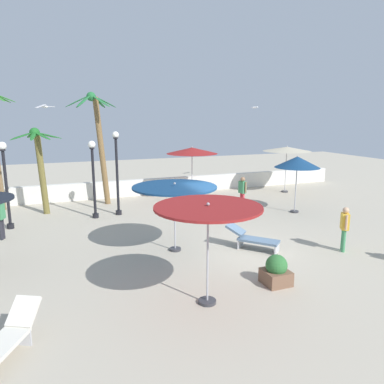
{
  "coord_description": "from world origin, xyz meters",
  "views": [
    {
      "loc": [
        -5.5,
        -10.73,
        4.57
      ],
      "look_at": [
        0.0,
        3.49,
        1.4
      ],
      "focal_mm": 34.19,
      "sensor_mm": 36.0,
      "label": 1
    }
  ],
  "objects_px": {
    "patio_umbrella_2": "(287,149)",
    "lamp_post_0": "(117,170)",
    "guest_1": "(242,190)",
    "lounge_chair_0": "(252,238)",
    "guest_0": "(0,215)",
    "patio_umbrella_0": "(208,212)",
    "planter": "(276,271)",
    "patio_umbrella_4": "(192,151)",
    "lounge_chair_1": "(5,339)",
    "lamp_post_1": "(93,174)",
    "patio_umbrella_5": "(297,162)",
    "palm_tree_2": "(39,159)",
    "patio_umbrella_1": "(175,189)",
    "seagull_1": "(255,107)",
    "palm_tree_1": "(99,136)",
    "seagull_2": "(45,107)",
    "guest_3": "(345,225)",
    "lamp_post_2": "(6,179)"
  },
  "relations": [
    {
      "from": "patio_umbrella_5",
      "to": "lamp_post_1",
      "type": "distance_m",
      "value": 9.45
    },
    {
      "from": "guest_0",
      "to": "guest_1",
      "type": "xyz_separation_m",
      "value": [
        10.66,
        0.75,
        0.05
      ]
    },
    {
      "from": "patio_umbrella_2",
      "to": "palm_tree_2",
      "type": "bearing_deg",
      "value": -179.47
    },
    {
      "from": "lounge_chair_1",
      "to": "patio_umbrella_0",
      "type": "bearing_deg",
      "value": 6.83
    },
    {
      "from": "patio_umbrella_0",
      "to": "patio_umbrella_2",
      "type": "bearing_deg",
      "value": 47.51
    },
    {
      "from": "guest_0",
      "to": "seagull_2",
      "type": "height_order",
      "value": "seagull_2"
    },
    {
      "from": "lamp_post_2",
      "to": "lounge_chair_1",
      "type": "bearing_deg",
      "value": -85.6
    },
    {
      "from": "lamp_post_2",
      "to": "lounge_chair_1",
      "type": "distance_m",
      "value": 9.33
    },
    {
      "from": "patio_umbrella_5",
      "to": "seagull_1",
      "type": "height_order",
      "value": "seagull_1"
    },
    {
      "from": "patio_umbrella_5",
      "to": "palm_tree_2",
      "type": "xyz_separation_m",
      "value": [
        -11.34,
        4.1,
        0.19
      ]
    },
    {
      "from": "patio_umbrella_1",
      "to": "lounge_chair_0",
      "type": "height_order",
      "value": "patio_umbrella_1"
    },
    {
      "from": "planter",
      "to": "palm_tree_2",
      "type": "bearing_deg",
      "value": 120.49
    },
    {
      "from": "palm_tree_2",
      "to": "guest_0",
      "type": "height_order",
      "value": "palm_tree_2"
    },
    {
      "from": "lounge_chair_1",
      "to": "guest_3",
      "type": "xyz_separation_m",
      "value": [
        10.23,
        2.13,
        0.55
      ]
    },
    {
      "from": "planter",
      "to": "lounge_chair_1",
      "type": "bearing_deg",
      "value": -172.97
    },
    {
      "from": "patio_umbrella_2",
      "to": "seagull_2",
      "type": "bearing_deg",
      "value": 178.41
    },
    {
      "from": "patio_umbrella_2",
      "to": "patio_umbrella_4",
      "type": "bearing_deg",
      "value": 177.55
    },
    {
      "from": "patio_umbrella_4",
      "to": "seagull_1",
      "type": "height_order",
      "value": "seagull_1"
    },
    {
      "from": "patio_umbrella_0",
      "to": "lamp_post_0",
      "type": "distance_m",
      "value": 9.21
    },
    {
      "from": "seagull_1",
      "to": "lounge_chair_1",
      "type": "bearing_deg",
      "value": -133.38
    },
    {
      "from": "lamp_post_0",
      "to": "lamp_post_1",
      "type": "height_order",
      "value": "lamp_post_0"
    },
    {
      "from": "patio_umbrella_2",
      "to": "patio_umbrella_1",
      "type": "bearing_deg",
      "value": -143.41
    },
    {
      "from": "guest_1",
      "to": "lounge_chair_0",
      "type": "bearing_deg",
      "value": -115.23
    },
    {
      "from": "palm_tree_2",
      "to": "lamp_post_2",
      "type": "distance_m",
      "value": 2.44
    },
    {
      "from": "patio_umbrella_4",
      "to": "palm_tree_2",
      "type": "height_order",
      "value": "palm_tree_2"
    },
    {
      "from": "guest_0",
      "to": "planter",
      "type": "height_order",
      "value": "guest_0"
    },
    {
      "from": "lamp_post_0",
      "to": "guest_0",
      "type": "relative_size",
      "value": 2.48
    },
    {
      "from": "lamp_post_0",
      "to": "planter",
      "type": "xyz_separation_m",
      "value": [
        2.77,
        -8.9,
        -1.74
      ]
    },
    {
      "from": "seagull_2",
      "to": "palm_tree_1",
      "type": "bearing_deg",
      "value": 11.18
    },
    {
      "from": "patio_umbrella_2",
      "to": "lamp_post_1",
      "type": "height_order",
      "value": "lamp_post_1"
    },
    {
      "from": "lamp_post_0",
      "to": "planter",
      "type": "distance_m",
      "value": 9.49
    },
    {
      "from": "patio_umbrella_0",
      "to": "guest_0",
      "type": "bearing_deg",
      "value": 126.29
    },
    {
      "from": "lounge_chair_1",
      "to": "patio_umbrella_1",
      "type": "bearing_deg",
      "value": 41.36
    },
    {
      "from": "patio_umbrella_2",
      "to": "lounge_chair_0",
      "type": "relative_size",
      "value": 1.64
    },
    {
      "from": "lamp_post_0",
      "to": "guest_0",
      "type": "xyz_separation_m",
      "value": [
        -4.73,
        -1.96,
        -1.18
      ]
    },
    {
      "from": "palm_tree_1",
      "to": "lounge_chair_1",
      "type": "relative_size",
      "value": 3.0
    },
    {
      "from": "planter",
      "to": "lamp_post_0",
      "type": "bearing_deg",
      "value": 107.3
    },
    {
      "from": "patio_umbrella_2",
      "to": "lamp_post_1",
      "type": "xyz_separation_m",
      "value": [
        -11.52,
        -1.74,
        -0.59
      ]
    },
    {
      "from": "palm_tree_1",
      "to": "planter",
      "type": "height_order",
      "value": "palm_tree_1"
    },
    {
      "from": "lamp_post_1",
      "to": "seagull_1",
      "type": "bearing_deg",
      "value": 25.8
    },
    {
      "from": "patio_umbrella_2",
      "to": "lamp_post_0",
      "type": "bearing_deg",
      "value": -171.46
    },
    {
      "from": "lamp_post_2",
      "to": "planter",
      "type": "xyz_separation_m",
      "value": [
        7.35,
        -8.33,
        -1.68
      ]
    },
    {
      "from": "lounge_chair_1",
      "to": "guest_1",
      "type": "distance_m",
      "value": 13.0
    },
    {
      "from": "lamp_post_0",
      "to": "lounge_chair_1",
      "type": "xyz_separation_m",
      "value": [
        -3.87,
        -9.72,
        -1.73
      ]
    },
    {
      "from": "patio_umbrella_0",
      "to": "guest_3",
      "type": "height_order",
      "value": "patio_umbrella_0"
    },
    {
      "from": "guest_3",
      "to": "seagull_2",
      "type": "height_order",
      "value": "seagull_2"
    },
    {
      "from": "patio_umbrella_5",
      "to": "lamp_post_1",
      "type": "bearing_deg",
      "value": 164.74
    },
    {
      "from": "lamp_post_0",
      "to": "guest_1",
      "type": "bearing_deg",
      "value": -11.55
    },
    {
      "from": "lounge_chair_1",
      "to": "guest_0",
      "type": "bearing_deg",
      "value": 96.31
    },
    {
      "from": "lamp_post_1",
      "to": "seagull_1",
      "type": "distance_m",
      "value": 13.14
    }
  ]
}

